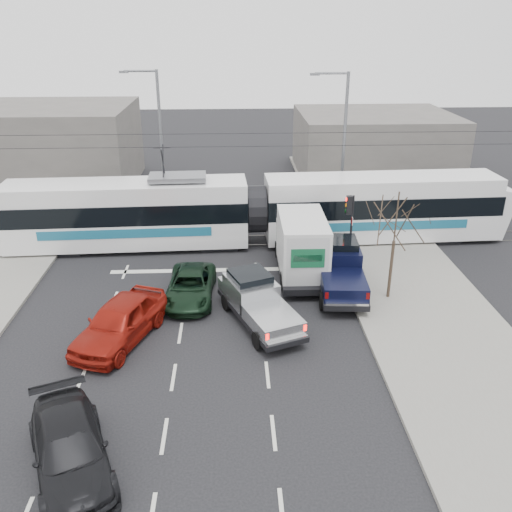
{
  "coord_description": "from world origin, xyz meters",
  "views": [
    {
      "loc": [
        0.57,
        -19.23,
        11.88
      ],
      "look_at": [
        1.58,
        3.64,
        1.8
      ],
      "focal_mm": 38.0,
      "sensor_mm": 36.0,
      "label": 1
    }
  ],
  "objects_px": {
    "red_car": "(120,321)",
    "street_lamp_far": "(158,133)",
    "box_truck": "(301,245)",
    "silver_pickup": "(256,300)",
    "bare_tree": "(396,222)",
    "tram": "(255,210)",
    "green_car": "(190,286)",
    "street_lamp_near": "(341,138)",
    "dark_car": "(70,449)",
    "navy_pickup": "(340,268)",
    "traffic_signal": "(350,215)"
  },
  "relations": [
    {
      "from": "bare_tree",
      "to": "box_truck",
      "type": "distance_m",
      "value": 5.22
    },
    {
      "from": "dark_car",
      "to": "box_truck",
      "type": "bearing_deg",
      "value": 34.91
    },
    {
      "from": "street_lamp_far",
      "to": "box_truck",
      "type": "xyz_separation_m",
      "value": [
        8.07,
        -10.58,
        -3.54
      ]
    },
    {
      "from": "traffic_signal",
      "to": "green_car",
      "type": "xyz_separation_m",
      "value": [
        -7.93,
        -3.52,
        -2.11
      ]
    },
    {
      "from": "box_truck",
      "to": "green_car",
      "type": "distance_m",
      "value": 5.94
    },
    {
      "from": "dark_car",
      "to": "navy_pickup",
      "type": "bearing_deg",
      "value": 25.69
    },
    {
      "from": "street_lamp_near",
      "to": "dark_car",
      "type": "distance_m",
      "value": 24.51
    },
    {
      "from": "street_lamp_near",
      "to": "tram",
      "type": "height_order",
      "value": "street_lamp_near"
    },
    {
      "from": "silver_pickup",
      "to": "box_truck",
      "type": "height_order",
      "value": "box_truck"
    },
    {
      "from": "silver_pickup",
      "to": "dark_car",
      "type": "height_order",
      "value": "silver_pickup"
    },
    {
      "from": "tram",
      "to": "green_car",
      "type": "bearing_deg",
      "value": -118.55
    },
    {
      "from": "bare_tree",
      "to": "red_car",
      "type": "relative_size",
      "value": 0.99
    },
    {
      "from": "street_lamp_far",
      "to": "tram",
      "type": "distance_m",
      "value": 9.32
    },
    {
      "from": "tram",
      "to": "green_car",
      "type": "relative_size",
      "value": 6.07
    },
    {
      "from": "bare_tree",
      "to": "traffic_signal",
      "type": "distance_m",
      "value": 4.28
    },
    {
      "from": "bare_tree",
      "to": "silver_pickup",
      "type": "bearing_deg",
      "value": -165.54
    },
    {
      "from": "green_car",
      "to": "dark_car",
      "type": "xyz_separation_m",
      "value": [
        -2.72,
        -10.19,
        0.09
      ]
    },
    {
      "from": "tram",
      "to": "navy_pickup",
      "type": "bearing_deg",
      "value": -60.14
    },
    {
      "from": "green_car",
      "to": "dark_car",
      "type": "relative_size",
      "value": 0.92
    },
    {
      "from": "street_lamp_near",
      "to": "dark_car",
      "type": "bearing_deg",
      "value": -118.44
    },
    {
      "from": "silver_pickup",
      "to": "dark_car",
      "type": "distance_m",
      "value": 9.9
    },
    {
      "from": "silver_pickup",
      "to": "green_car",
      "type": "height_order",
      "value": "silver_pickup"
    },
    {
      "from": "street_lamp_near",
      "to": "navy_pickup",
      "type": "bearing_deg",
      "value": -99.82
    },
    {
      "from": "box_truck",
      "to": "green_car",
      "type": "relative_size",
      "value": 1.4
    },
    {
      "from": "red_car",
      "to": "street_lamp_far",
      "type": "bearing_deg",
      "value": 111.85
    },
    {
      "from": "traffic_signal",
      "to": "tram",
      "type": "bearing_deg",
      "value": 146.56
    },
    {
      "from": "street_lamp_near",
      "to": "green_car",
      "type": "bearing_deg",
      "value": -128.51
    },
    {
      "from": "silver_pickup",
      "to": "dark_car",
      "type": "xyz_separation_m",
      "value": [
        -5.65,
        -8.13,
        -0.25
      ]
    },
    {
      "from": "street_lamp_near",
      "to": "silver_pickup",
      "type": "height_order",
      "value": "street_lamp_near"
    },
    {
      "from": "silver_pickup",
      "to": "red_car",
      "type": "height_order",
      "value": "silver_pickup"
    },
    {
      "from": "street_lamp_far",
      "to": "tram",
      "type": "height_order",
      "value": "street_lamp_far"
    },
    {
      "from": "navy_pickup",
      "to": "traffic_signal",
      "type": "bearing_deg",
      "value": 75.59
    },
    {
      "from": "traffic_signal",
      "to": "green_car",
      "type": "height_order",
      "value": "traffic_signal"
    },
    {
      "from": "traffic_signal",
      "to": "silver_pickup",
      "type": "bearing_deg",
      "value": -131.84
    },
    {
      "from": "box_truck",
      "to": "silver_pickup",
      "type": "bearing_deg",
      "value": -117.59
    },
    {
      "from": "silver_pickup",
      "to": "dark_car",
      "type": "relative_size",
      "value": 1.14
    },
    {
      "from": "street_lamp_far",
      "to": "silver_pickup",
      "type": "height_order",
      "value": "street_lamp_far"
    },
    {
      "from": "bare_tree",
      "to": "red_car",
      "type": "bearing_deg",
      "value": -165.82
    },
    {
      "from": "silver_pickup",
      "to": "red_car",
      "type": "distance_m",
      "value": 5.65
    },
    {
      "from": "dark_car",
      "to": "tram",
      "type": "bearing_deg",
      "value": 47.85
    },
    {
      "from": "navy_pickup",
      "to": "green_car",
      "type": "height_order",
      "value": "navy_pickup"
    },
    {
      "from": "green_car",
      "to": "red_car",
      "type": "xyz_separation_m",
      "value": [
        -2.55,
        -3.41,
        0.23
      ]
    },
    {
      "from": "bare_tree",
      "to": "street_lamp_near",
      "type": "relative_size",
      "value": 0.56
    },
    {
      "from": "red_car",
      "to": "street_lamp_near",
      "type": "bearing_deg",
      "value": 73.11
    },
    {
      "from": "green_car",
      "to": "dark_car",
      "type": "distance_m",
      "value": 10.54
    },
    {
      "from": "traffic_signal",
      "to": "navy_pickup",
      "type": "xyz_separation_m",
      "value": [
        -0.95,
        -2.84,
        -1.62
      ]
    },
    {
      "from": "street_lamp_near",
      "to": "box_truck",
      "type": "height_order",
      "value": "street_lamp_near"
    },
    {
      "from": "traffic_signal",
      "to": "green_car",
      "type": "relative_size",
      "value": 0.79
    },
    {
      "from": "bare_tree",
      "to": "red_car",
      "type": "distance_m",
      "value": 12.32
    },
    {
      "from": "traffic_signal",
      "to": "box_truck",
      "type": "relative_size",
      "value": 0.57
    }
  ]
}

